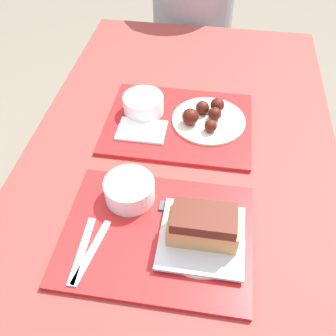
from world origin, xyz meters
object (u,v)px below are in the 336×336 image
(tray_far, at_px, (179,123))
(bowl_coleslaw_far, at_px, (143,103))
(wings_plate_far, at_px, (207,117))
(brisket_sandwich_plate, at_px, (203,231))
(bowl_coleslaw_near, at_px, (129,189))
(tray_near, at_px, (157,234))

(tray_far, height_order, bowl_coleslaw_far, bowl_coleslaw_far)
(bowl_coleslaw_far, xyz_separation_m, wings_plate_far, (0.20, -0.02, -0.01))
(tray_far, height_order, brisket_sandwich_plate, brisket_sandwich_plate)
(wings_plate_far, bearing_deg, brisket_sandwich_plate, -86.84)
(bowl_coleslaw_far, bearing_deg, brisket_sandwich_plate, -63.25)
(bowl_coleslaw_near, bearing_deg, bowl_coleslaw_far, 95.51)
(tray_far, bearing_deg, tray_near, -89.65)
(brisket_sandwich_plate, bearing_deg, tray_far, 104.75)
(tray_far, relative_size, brisket_sandwich_plate, 2.24)
(tray_near, height_order, bowl_coleslaw_near, bowl_coleslaw_near)
(tray_far, xyz_separation_m, bowl_coleslaw_far, (-0.11, 0.03, 0.04))
(bowl_coleslaw_near, xyz_separation_m, bowl_coleslaw_far, (-0.03, 0.34, 0.00))
(bowl_coleslaw_near, distance_m, brisket_sandwich_plate, 0.21)
(tray_far, distance_m, brisket_sandwich_plate, 0.42)
(brisket_sandwich_plate, relative_size, bowl_coleslaw_far, 1.58)
(bowl_coleslaw_near, height_order, bowl_coleslaw_far, same)
(tray_near, height_order, bowl_coleslaw_far, bowl_coleslaw_far)
(bowl_coleslaw_far, bearing_deg, tray_near, -74.98)
(tray_far, relative_size, bowl_coleslaw_far, 3.54)
(bowl_coleslaw_near, bearing_deg, tray_far, 75.24)
(bowl_coleslaw_near, height_order, wings_plate_far, wings_plate_far)
(bowl_coleslaw_far, bearing_deg, tray_far, -15.81)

